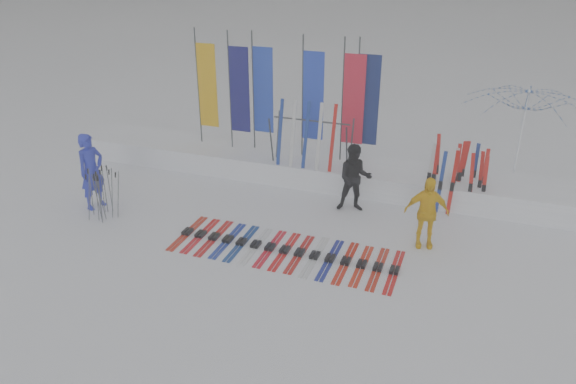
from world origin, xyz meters
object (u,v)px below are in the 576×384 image
at_px(tent_canopy, 520,140).
at_px(ski_rack, 311,136).
at_px(person_blue, 92,171).
at_px(person_yellow, 426,212).
at_px(ski_row, 285,250).
at_px(person_black, 355,178).

height_order(tent_canopy, ski_rack, tent_canopy).
bearing_deg(person_blue, tent_canopy, -51.67).
bearing_deg(tent_canopy, person_yellow, -116.79).
bearing_deg(person_yellow, ski_row, -168.27).
xyz_separation_m(person_yellow, ski_rack, (-3.21, 2.14, 0.59)).
relative_size(person_blue, person_yellow, 1.18).
xyz_separation_m(person_black, tent_canopy, (3.60, 2.42, 0.57)).
distance_m(person_blue, tent_canopy, 10.49).
xyz_separation_m(person_blue, person_yellow, (7.74, 0.82, -0.14)).
bearing_deg(person_black, person_blue, -176.84).
relative_size(person_black, ski_row, 0.35).
height_order(person_black, tent_canopy, tent_canopy).
xyz_separation_m(tent_canopy, ski_row, (-4.47, -4.80, -1.36)).
relative_size(person_blue, tent_canopy, 0.60).
xyz_separation_m(person_yellow, ski_row, (-2.68, -1.26, -0.76)).
relative_size(person_black, person_yellow, 1.05).
relative_size(person_blue, ski_rack, 0.92).
distance_m(person_black, ski_rack, 1.82).
height_order(person_yellow, ski_rack, ski_rack).
bearing_deg(ski_row, person_blue, 175.03).
height_order(person_black, person_yellow, person_black).
xyz_separation_m(person_black, ski_row, (-0.88, -2.39, -0.79)).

